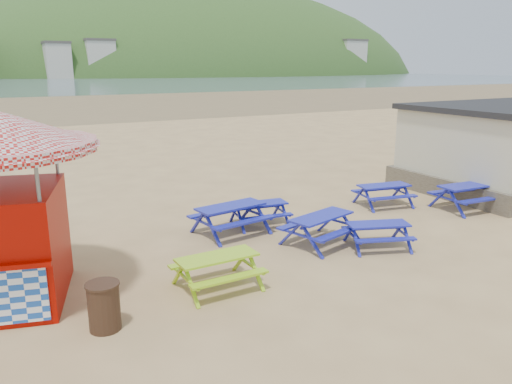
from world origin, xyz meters
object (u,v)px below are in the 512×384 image
picnic_table_yellow (217,272)px  litter_bin (104,306)px  amenity_block (511,146)px  picnic_table_blue_b (259,214)px  picnic_table_blue_a (231,219)px

picnic_table_yellow → litter_bin: size_ratio=1.97×
amenity_block → litter_bin: bearing=-167.9°
picnic_table_blue_b → amenity_block: size_ratio=0.24×
picnic_table_yellow → amenity_block: bearing=10.3°
picnic_table_blue_b → litter_bin: 6.61m
litter_bin → amenity_block: (16.06, 3.44, 1.12)m
picnic_table_blue_a → amenity_block: size_ratio=0.29×
litter_bin → picnic_table_yellow: bearing=13.4°
picnic_table_blue_b → amenity_block: amenity_block is taller
picnic_table_blue_b → amenity_block: (10.72, -0.45, 1.23)m
picnic_table_yellow → litter_bin: 2.54m
picnic_table_blue_b → picnic_table_blue_a: bearing=-157.7°
picnic_table_blue_a → picnic_table_yellow: bearing=-129.0°
amenity_block → picnic_table_yellow: bearing=-168.2°
picnic_table_blue_a → litter_bin: bearing=-148.0°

